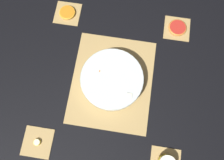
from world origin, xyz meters
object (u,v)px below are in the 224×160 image
grapefruit_slice (177,28)px  fruit_salad_bowl (112,79)px  orange_slice_whole (67,12)px  banana_coin_single (37,142)px

grapefruit_slice → fruit_salad_bowl: bearing=-41.1°
orange_slice_whole → grapefruit_slice: 0.57m
banana_coin_single → grapefruit_slice: grapefruit_slice is taller
fruit_salad_bowl → orange_slice_whole: fruit_salad_bowl is taller
orange_slice_whole → grapefruit_slice: size_ratio=0.91×
fruit_salad_bowl → banana_coin_single: 0.43m
fruit_salad_bowl → grapefruit_slice: fruit_salad_bowl is taller
banana_coin_single → orange_slice_whole: bearing=-180.0°
fruit_salad_bowl → orange_slice_whole: (-0.33, -0.28, -0.03)m
fruit_salad_bowl → orange_slice_whole: bearing=-138.9°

